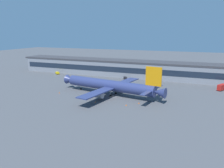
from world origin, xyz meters
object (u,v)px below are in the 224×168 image
Objects in this scene: traffic_cone_3 at (139,103)px; stair_truck at (221,87)px; airliner at (111,85)px; traffic_cone_1 at (126,105)px; baggage_tug at (57,73)px; follow_me_car at (125,78)px; traffic_cone_0 at (95,102)px; traffic_cone_2 at (59,92)px.

stair_truck is at bearing 48.26° from traffic_cone_3.
stair_truck is at bearing 30.48° from airliner.
airliner is 83.75× the size of traffic_cone_1.
baggage_tug reaches higher than traffic_cone_1.
stair_truck reaches higher than follow_me_car.
follow_me_car is at bearing 0.93° from baggage_tug.
airliner is at bearing 83.98° from traffic_cone_0.
baggage_tug is 0.64× the size of stair_truck.
airliner reaches higher than traffic_cone_0.
baggage_tug is 117.51m from stair_truck.
baggage_tug is (-62.11, 39.94, -4.07)m from airliner.
baggage_tug is 0.86× the size of follow_me_car.
traffic_cone_1 is at bearing -132.30° from traffic_cone_3.
traffic_cone_0 is at bearing -96.02° from airliner.
traffic_cone_2 is at bearing 177.77° from traffic_cone_3.
airliner is at bearing -82.07° from follow_me_car.
traffic_cone_2 reaches higher than traffic_cone_0.
airliner reaches higher than stair_truck.
traffic_cone_3 is (18.08, -9.08, -4.79)m from airliner.
stair_truck is 8.86× the size of traffic_cone_3.
stair_truck reaches higher than traffic_cone_0.
traffic_cone_1 reaches higher than traffic_cone_0.
baggage_tug is at bearing 144.45° from traffic_cone_1.
traffic_cone_0 is 20.66m from traffic_cone_3.
traffic_cone_2 is (-25.94, 8.01, 0.05)m from traffic_cone_0.
stair_truck is (55.16, 32.47, -3.18)m from airliner.
follow_me_car is at bearing 97.93° from airliner.
follow_me_car is 58.22m from traffic_cone_1.
stair_truck is 11.00× the size of traffic_cone_0.
traffic_cone_1 is 1.00× the size of traffic_cone_3.
traffic_cone_2 is (-41.06, 6.81, -0.02)m from traffic_cone_1.
traffic_cone_3 is at bearing 17.56° from traffic_cone_0.
airliner reaches higher than follow_me_car.
traffic_cone_3 is (45.64, -1.77, 0.02)m from traffic_cone_2.
traffic_cone_2 is 45.67m from traffic_cone_3.
follow_me_car is 55.31m from traffic_cone_3.
traffic_cone_2 is at bearing -165.15° from airliner.
traffic_cone_2 is at bearing 162.84° from traffic_cone_0.
follow_me_car is at bearing 172.16° from stair_truck.
baggage_tug is 93.99m from traffic_cone_3.
traffic_cone_3 is at bearing -26.66° from airliner.
traffic_cone_3 is (80.20, -49.02, -0.72)m from baggage_tug.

